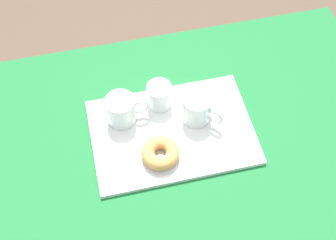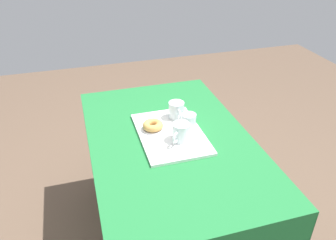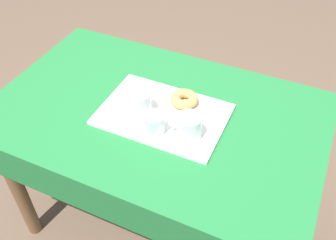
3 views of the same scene
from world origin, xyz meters
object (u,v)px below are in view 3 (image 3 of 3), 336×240
Objects in this scene: tea_mug_right at (140,103)px; dining_table at (157,132)px; donut_plate_left at (184,104)px; water_glass_near at (154,125)px; serving_tray at (163,114)px; sugar_donut_left at (184,99)px; tea_mug_left at (189,128)px.

dining_table is at bearing 39.84° from tea_mug_right.
dining_table is 11.62× the size of tea_mug_right.
tea_mug_right is 0.97× the size of donut_plate_left.
water_glass_near reaches higher than donut_plate_left.
donut_plate_left is (0.05, 0.08, 0.01)m from serving_tray.
tea_mug_right is (-0.08, -0.03, 0.05)m from serving_tray.
sugar_donut_left is (0.09, 0.07, 0.16)m from dining_table.
water_glass_near is (0.05, -0.12, 0.17)m from dining_table.
donut_plate_left is 0.02m from sugar_donut_left.
tea_mug_left is 0.22m from tea_mug_right.
dining_table is 0.13m from serving_tray.
serving_tray is 4.41× the size of sugar_donut_left.
tea_mug_right is 0.17m from sugar_donut_left.
sugar_donut_left is at bearing 0.00° from donut_plate_left.
sugar_donut_left reaches higher than serving_tray.
water_glass_near is 0.19m from donut_plate_left.
tea_mug_right is at bearing 168.22° from tea_mug_left.
sugar_donut_left is (0.05, 0.08, 0.03)m from serving_tray.
tea_mug_right is 0.18m from donut_plate_left.
donut_plate_left is at bearing 39.07° from tea_mug_right.
dining_table is at bearing -141.35° from donut_plate_left.
water_glass_near is at bearing -165.42° from tea_mug_left.
tea_mug_right reaches higher than dining_table.
donut_plate_left is at bearing 117.77° from tea_mug_left.
serving_tray reaches higher than dining_table.
water_glass_near is at bearing -37.95° from tea_mug_right.
tea_mug_left is 0.18m from donut_plate_left.
tea_mug_right is at bearing -140.93° from donut_plate_left.
donut_plate_left is at bearing 56.55° from serving_tray.
water_glass_near is at bearing -101.41° from sugar_donut_left.
serving_tray is 0.10m from tea_mug_right.
tea_mug_right reaches higher than serving_tray.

